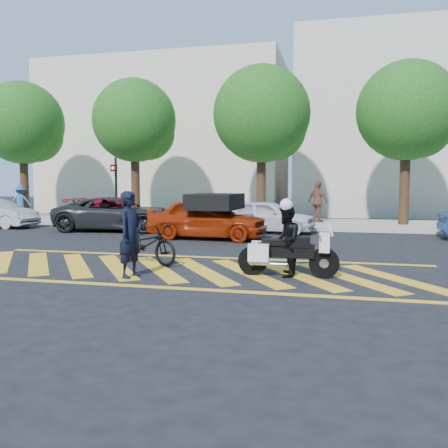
% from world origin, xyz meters
% --- Properties ---
extents(ground, '(90.00, 90.00, 0.00)m').
position_xyz_m(ground, '(0.00, 0.00, 0.00)').
color(ground, black).
rests_on(ground, ground).
extents(sidewalk, '(60.00, 5.00, 0.15)m').
position_xyz_m(sidewalk, '(0.00, 12.00, 0.07)').
color(sidewalk, '#9E998E').
rests_on(sidewalk, ground).
extents(crosswalk, '(12.33, 4.00, 0.01)m').
position_xyz_m(crosswalk, '(-0.04, 0.00, 0.00)').
color(crosswalk, gold).
rests_on(crosswalk, ground).
extents(building_left, '(16.00, 8.00, 10.00)m').
position_xyz_m(building_left, '(-8.00, 21.00, 5.00)').
color(building_left, beige).
rests_on(building_left, ground).
extents(building_right, '(16.00, 8.00, 11.00)m').
position_xyz_m(building_right, '(9.00, 21.00, 5.50)').
color(building_right, beige).
rests_on(building_right, ground).
extents(tree_far_left, '(4.40, 4.40, 7.41)m').
position_xyz_m(tree_far_left, '(-12.87, 12.06, 5.05)').
color(tree_far_left, black).
rests_on(tree_far_left, ground).
extents(tree_left, '(4.20, 4.20, 7.26)m').
position_xyz_m(tree_left, '(-6.37, 12.06, 4.99)').
color(tree_left, black).
rests_on(tree_left, ground).
extents(tree_center, '(4.60, 4.60, 7.56)m').
position_xyz_m(tree_center, '(0.13, 12.06, 5.10)').
color(tree_center, black).
rests_on(tree_center, ground).
extents(tree_right, '(4.40, 4.40, 7.41)m').
position_xyz_m(tree_right, '(6.63, 12.06, 5.05)').
color(tree_right, black).
rests_on(tree_right, ground).
extents(signal_pole, '(0.28, 0.43, 3.20)m').
position_xyz_m(signal_pole, '(-6.50, 9.74, 1.92)').
color(signal_pole, black).
rests_on(signal_pole, ground).
extents(officer_bike, '(0.59, 0.77, 1.89)m').
position_xyz_m(officer_bike, '(-0.80, -1.11, 0.95)').
color(officer_bike, black).
rests_on(officer_bike, ground).
extents(bicycle, '(2.07, 1.37, 1.03)m').
position_xyz_m(bicycle, '(-1.14, 0.57, 0.51)').
color(bicycle, black).
rests_on(bicycle, ground).
extents(police_motorcycle, '(2.23, 0.71, 0.98)m').
position_xyz_m(police_motorcycle, '(2.50, -0.23, 0.53)').
color(police_motorcycle, black).
rests_on(police_motorcycle, ground).
extents(officer_moto, '(0.62, 0.79, 1.60)m').
position_xyz_m(officer_moto, '(2.49, -0.23, 0.80)').
color(officer_moto, black).
rests_on(officer_moto, ground).
extents(red_convertible, '(4.47, 2.03, 1.49)m').
position_xyz_m(red_convertible, '(-1.02, 5.95, 0.74)').
color(red_convertible, maroon).
rests_on(red_convertible, ground).
extents(parked_left, '(4.80, 2.40, 1.34)m').
position_xyz_m(parked_left, '(-6.20, 9.08, 0.67)').
color(parked_left, maroon).
rests_on(parked_left, ground).
extents(parked_mid_left, '(5.40, 2.93, 1.44)m').
position_xyz_m(parked_mid_left, '(-5.50, 7.80, 0.72)').
color(parked_mid_left, black).
rests_on(parked_mid_left, ground).
extents(parked_mid_right, '(4.09, 1.98, 1.34)m').
position_xyz_m(parked_mid_right, '(0.79, 8.51, 0.67)').
color(parked_mid_right, silver).
rests_on(parked_mid_right, ground).
extents(pedestrian_left, '(1.28, 1.05, 1.72)m').
position_xyz_m(pedestrian_left, '(-12.89, 11.47, 1.01)').
color(pedestrian_left, '#2F5781').
rests_on(pedestrian_left, sidewalk).
extents(pedestrian_right, '(1.19, 1.11, 1.96)m').
position_xyz_m(pedestrian_right, '(2.68, 12.26, 1.13)').
color(pedestrian_right, brown).
rests_on(pedestrian_right, sidewalk).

